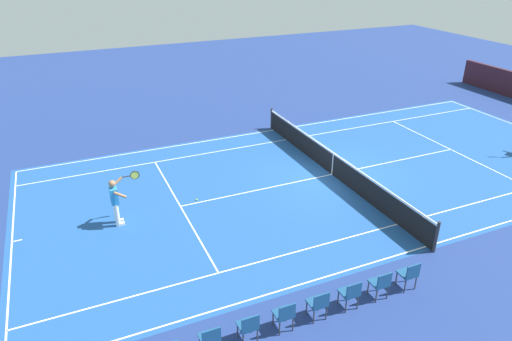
{
  "coord_description": "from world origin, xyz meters",
  "views": [
    {
      "loc": [
        9.69,
        14.27,
        8.49
      ],
      "look_at": [
        3.45,
        0.09,
        0.9
      ],
      "focal_mm": 32.41,
      "sensor_mm": 36.0,
      "label": 1
    }
  ],
  "objects_px": {
    "tennis_ball": "(197,200)",
    "tennis_net": "(333,164)",
    "tennis_player_near": "(116,200)",
    "spectator_chair_2": "(351,293)",
    "spectator_chair_5": "(249,326)",
    "spectator_chair_6": "(210,338)",
    "spectator_chair_3": "(319,303)",
    "spectator_chair_4": "(285,314)",
    "spectator_chair_1": "(381,283)",
    "spectator_chair_0": "(410,274)"
  },
  "relations": [
    {
      "from": "spectator_chair_0",
      "to": "spectator_chair_4",
      "type": "height_order",
      "value": "same"
    },
    {
      "from": "spectator_chair_3",
      "to": "tennis_player_near",
      "type": "bearing_deg",
      "value": -59.36
    },
    {
      "from": "tennis_net",
      "to": "spectator_chair_5",
      "type": "height_order",
      "value": "tennis_net"
    },
    {
      "from": "spectator_chair_2",
      "to": "tennis_ball",
      "type": "bearing_deg",
      "value": -74.39
    },
    {
      "from": "tennis_player_near",
      "to": "spectator_chair_1",
      "type": "distance_m",
      "value": 8.74
    },
    {
      "from": "spectator_chair_1",
      "to": "spectator_chair_2",
      "type": "height_order",
      "value": "same"
    },
    {
      "from": "spectator_chair_3",
      "to": "spectator_chair_5",
      "type": "height_order",
      "value": "same"
    },
    {
      "from": "spectator_chair_0",
      "to": "spectator_chair_5",
      "type": "relative_size",
      "value": 1.0
    },
    {
      "from": "tennis_net",
      "to": "tennis_player_near",
      "type": "xyz_separation_m",
      "value": [
        8.6,
        0.27,
        0.44
      ]
    },
    {
      "from": "spectator_chair_5",
      "to": "spectator_chair_2",
      "type": "bearing_deg",
      "value": 180.0
    },
    {
      "from": "spectator_chair_5",
      "to": "spectator_chair_3",
      "type": "bearing_deg",
      "value": 180.0
    },
    {
      "from": "spectator_chair_6",
      "to": "spectator_chair_2",
      "type": "bearing_deg",
      "value": 180.0
    },
    {
      "from": "tennis_player_near",
      "to": "spectator_chair_2",
      "type": "bearing_deg",
      "value": 126.37
    },
    {
      "from": "spectator_chair_3",
      "to": "spectator_chair_4",
      "type": "relative_size",
      "value": 1.0
    },
    {
      "from": "spectator_chair_0",
      "to": "spectator_chair_3",
      "type": "height_order",
      "value": "same"
    },
    {
      "from": "spectator_chair_0",
      "to": "spectator_chair_3",
      "type": "xyz_separation_m",
      "value": [
        2.83,
        0.0,
        0.0
      ]
    },
    {
      "from": "tennis_player_near",
      "to": "tennis_ball",
      "type": "xyz_separation_m",
      "value": [
        -2.87,
        -0.45,
        -0.9
      ]
    },
    {
      "from": "spectator_chair_2",
      "to": "spectator_chair_4",
      "type": "relative_size",
      "value": 1.0
    },
    {
      "from": "tennis_net",
      "to": "spectator_chair_4",
      "type": "xyz_separation_m",
      "value": [
        5.66,
        6.83,
        0.03
      ]
    },
    {
      "from": "tennis_net",
      "to": "spectator_chair_2",
      "type": "xyz_separation_m",
      "value": [
        3.78,
        6.83,
        0.03
      ]
    },
    {
      "from": "spectator_chair_3",
      "to": "spectator_chair_0",
      "type": "bearing_deg",
      "value": 180.0
    },
    {
      "from": "tennis_player_near",
      "to": "spectator_chair_2",
      "type": "xyz_separation_m",
      "value": [
        -4.82,
        6.55,
        -0.41
      ]
    },
    {
      "from": "tennis_net",
      "to": "spectator_chair_6",
      "type": "height_order",
      "value": "tennis_net"
    },
    {
      "from": "tennis_player_near",
      "to": "tennis_ball",
      "type": "height_order",
      "value": "tennis_player_near"
    },
    {
      "from": "spectator_chair_3",
      "to": "spectator_chair_4",
      "type": "bearing_deg",
      "value": 0.0
    },
    {
      "from": "spectator_chair_4",
      "to": "spectator_chair_6",
      "type": "xyz_separation_m",
      "value": [
        1.89,
        0.0,
        0.0
      ]
    },
    {
      "from": "spectator_chair_3",
      "to": "spectator_chair_2",
      "type": "bearing_deg",
      "value": 180.0
    },
    {
      "from": "spectator_chair_5",
      "to": "spectator_chair_6",
      "type": "bearing_deg",
      "value": 0.0
    },
    {
      "from": "tennis_player_near",
      "to": "spectator_chair_1",
      "type": "relative_size",
      "value": 1.93
    },
    {
      "from": "spectator_chair_2",
      "to": "spectator_chair_4",
      "type": "xyz_separation_m",
      "value": [
        1.89,
        0.0,
        0.0
      ]
    },
    {
      "from": "spectator_chair_3",
      "to": "spectator_chair_6",
      "type": "distance_m",
      "value": 2.83
    },
    {
      "from": "spectator_chair_1",
      "to": "spectator_chair_2",
      "type": "relative_size",
      "value": 1.0
    },
    {
      "from": "tennis_net",
      "to": "spectator_chair_0",
      "type": "bearing_deg",
      "value": 74.53
    },
    {
      "from": "spectator_chair_6",
      "to": "spectator_chair_1",
      "type": "bearing_deg",
      "value": 180.0
    },
    {
      "from": "spectator_chair_1",
      "to": "spectator_chair_5",
      "type": "distance_m",
      "value": 3.77
    },
    {
      "from": "spectator_chair_2",
      "to": "spectator_chair_1",
      "type": "bearing_deg",
      "value": 180.0
    },
    {
      "from": "spectator_chair_3",
      "to": "tennis_ball",
      "type": "bearing_deg",
      "value": -81.77
    },
    {
      "from": "tennis_player_near",
      "to": "spectator_chair_2",
      "type": "distance_m",
      "value": 8.15
    },
    {
      "from": "spectator_chair_0",
      "to": "spectator_chair_4",
      "type": "xyz_separation_m",
      "value": [
        3.77,
        0.0,
        0.0
      ]
    },
    {
      "from": "tennis_player_near",
      "to": "spectator_chair_4",
      "type": "xyz_separation_m",
      "value": [
        -2.94,
        6.55,
        -0.41
      ]
    },
    {
      "from": "tennis_net",
      "to": "tennis_player_near",
      "type": "relative_size",
      "value": 6.89
    },
    {
      "from": "spectator_chair_1",
      "to": "spectator_chair_0",
      "type": "bearing_deg",
      "value": 180.0
    },
    {
      "from": "tennis_ball",
      "to": "tennis_net",
      "type": "bearing_deg",
      "value": 178.26
    },
    {
      "from": "spectator_chair_6",
      "to": "spectator_chair_0",
      "type": "bearing_deg",
      "value": 180.0
    },
    {
      "from": "spectator_chair_5",
      "to": "tennis_ball",
      "type": "bearing_deg",
      "value": -97.11
    },
    {
      "from": "tennis_ball",
      "to": "spectator_chair_2",
      "type": "distance_m",
      "value": 7.28
    },
    {
      "from": "tennis_net",
      "to": "spectator_chair_3",
      "type": "height_order",
      "value": "tennis_net"
    },
    {
      "from": "spectator_chair_0",
      "to": "spectator_chair_5",
      "type": "height_order",
      "value": "same"
    },
    {
      "from": "tennis_net",
      "to": "spectator_chair_3",
      "type": "bearing_deg",
      "value": 55.35
    },
    {
      "from": "spectator_chair_3",
      "to": "spectator_chair_4",
      "type": "height_order",
      "value": "same"
    }
  ]
}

